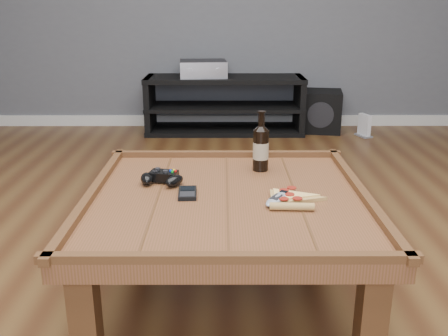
{
  "coord_description": "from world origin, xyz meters",
  "views": [
    {
      "loc": [
        -0.02,
        -1.67,
        1.1
      ],
      "look_at": [
        -0.01,
        0.11,
        0.52
      ],
      "focal_mm": 40.0,
      "sensor_mm": 36.0,
      "label": 1
    }
  ],
  "objects_px": {
    "beer_bottle": "(261,147)",
    "subwoofer": "(320,111)",
    "av_receiver": "(203,69)",
    "pizza_slice": "(290,198)",
    "smartphone": "(187,193)",
    "game_console": "(364,126)",
    "remote_control": "(278,198)",
    "coffee_table": "(227,211)",
    "media_console": "(225,105)",
    "game_controller": "(162,178)"
  },
  "relations": [
    {
      "from": "beer_bottle",
      "to": "subwoofer",
      "type": "height_order",
      "value": "beer_bottle"
    },
    {
      "from": "av_receiver",
      "to": "pizza_slice",
      "type": "bearing_deg",
      "value": -86.44
    },
    {
      "from": "pizza_slice",
      "to": "av_receiver",
      "type": "distance_m",
      "value": 2.83
    },
    {
      "from": "pizza_slice",
      "to": "smartphone",
      "type": "height_order",
      "value": "pizza_slice"
    },
    {
      "from": "game_console",
      "to": "beer_bottle",
      "type": "bearing_deg",
      "value": -136.11
    },
    {
      "from": "remote_control",
      "to": "game_console",
      "type": "distance_m",
      "value": 2.86
    },
    {
      "from": "smartphone",
      "to": "remote_control",
      "type": "height_order",
      "value": "remote_control"
    },
    {
      "from": "coffee_table",
      "to": "beer_bottle",
      "type": "distance_m",
      "value": 0.36
    },
    {
      "from": "pizza_slice",
      "to": "av_receiver",
      "type": "height_order",
      "value": "av_receiver"
    },
    {
      "from": "coffee_table",
      "to": "game_console",
      "type": "distance_m",
      "value": 2.87
    },
    {
      "from": "beer_bottle",
      "to": "media_console",
      "type": "bearing_deg",
      "value": 93.25
    },
    {
      "from": "pizza_slice",
      "to": "game_console",
      "type": "relative_size",
      "value": 1.38
    },
    {
      "from": "beer_bottle",
      "to": "smartphone",
      "type": "relative_size",
      "value": 2.01
    },
    {
      "from": "coffee_table",
      "to": "pizza_slice",
      "type": "relative_size",
      "value": 3.78
    },
    {
      "from": "smartphone",
      "to": "coffee_table",
      "type": "bearing_deg",
      "value": -5.82
    },
    {
      "from": "pizza_slice",
      "to": "remote_control",
      "type": "bearing_deg",
      "value": -171.76
    },
    {
      "from": "coffee_table",
      "to": "remote_control",
      "type": "distance_m",
      "value": 0.2
    },
    {
      "from": "av_receiver",
      "to": "subwoofer",
      "type": "height_order",
      "value": "av_receiver"
    },
    {
      "from": "smartphone",
      "to": "subwoofer",
      "type": "relative_size",
      "value": 0.29
    },
    {
      "from": "av_receiver",
      "to": "remote_control",
      "type": "bearing_deg",
      "value": -87.28
    },
    {
      "from": "media_console",
      "to": "subwoofer",
      "type": "height_order",
      "value": "media_console"
    },
    {
      "from": "remote_control",
      "to": "subwoofer",
      "type": "distance_m",
      "value": 2.95
    },
    {
      "from": "coffee_table",
      "to": "pizza_slice",
      "type": "bearing_deg",
      "value": -12.96
    },
    {
      "from": "media_console",
      "to": "pizza_slice",
      "type": "distance_m",
      "value": 2.82
    },
    {
      "from": "beer_bottle",
      "to": "av_receiver",
      "type": "xyz_separation_m",
      "value": [
        -0.33,
        2.45,
        0.02
      ]
    },
    {
      "from": "media_console",
      "to": "av_receiver",
      "type": "relative_size",
      "value": 3.27
    },
    {
      "from": "remote_control",
      "to": "coffee_table",
      "type": "bearing_deg",
      "value": -165.27
    },
    {
      "from": "media_console",
      "to": "remote_control",
      "type": "height_order",
      "value": "media_console"
    },
    {
      "from": "game_controller",
      "to": "subwoofer",
      "type": "xyz_separation_m",
      "value": [
        1.12,
        2.67,
        -0.29
      ]
    },
    {
      "from": "coffee_table",
      "to": "smartphone",
      "type": "height_order",
      "value": "coffee_table"
    },
    {
      "from": "game_console",
      "to": "smartphone",
      "type": "bearing_deg",
      "value": -138.75
    },
    {
      "from": "smartphone",
      "to": "beer_bottle",
      "type": "bearing_deg",
      "value": 42.46
    },
    {
      "from": "media_console",
      "to": "remote_control",
      "type": "xyz_separation_m",
      "value": [
        0.18,
        -2.8,
        0.22
      ]
    },
    {
      "from": "beer_bottle",
      "to": "remote_control",
      "type": "distance_m",
      "value": 0.36
    },
    {
      "from": "game_controller",
      "to": "game_console",
      "type": "xyz_separation_m",
      "value": [
        1.47,
        2.45,
        -0.38
      ]
    },
    {
      "from": "game_controller",
      "to": "remote_control",
      "type": "xyz_separation_m",
      "value": [
        0.43,
        -0.18,
        -0.01
      ]
    },
    {
      "from": "coffee_table",
      "to": "subwoofer",
      "type": "xyz_separation_m",
      "value": [
        0.87,
        2.8,
        -0.21
      ]
    },
    {
      "from": "game_controller",
      "to": "remote_control",
      "type": "height_order",
      "value": "game_controller"
    },
    {
      "from": "media_console",
      "to": "game_console",
      "type": "distance_m",
      "value": 1.24
    },
    {
      "from": "game_console",
      "to": "av_receiver",
      "type": "bearing_deg",
      "value": 152.57
    },
    {
      "from": "subwoofer",
      "to": "remote_control",
      "type": "bearing_deg",
      "value": -94.18
    },
    {
      "from": "beer_bottle",
      "to": "game_console",
      "type": "xyz_separation_m",
      "value": [
        1.08,
        2.29,
        -0.46
      ]
    },
    {
      "from": "smartphone",
      "to": "game_controller",
      "type": "bearing_deg",
      "value": 128.62
    },
    {
      "from": "subwoofer",
      "to": "media_console",
      "type": "bearing_deg",
      "value": -167.36
    },
    {
      "from": "coffee_table",
      "to": "remote_control",
      "type": "bearing_deg",
      "value": -17.04
    },
    {
      "from": "pizza_slice",
      "to": "game_controller",
      "type": "bearing_deg",
      "value": 161.7
    },
    {
      "from": "game_controller",
      "to": "subwoofer",
      "type": "relative_size",
      "value": 0.43
    },
    {
      "from": "smartphone",
      "to": "av_receiver",
      "type": "distance_m",
      "value": 2.74
    },
    {
      "from": "coffee_table",
      "to": "av_receiver",
      "type": "distance_m",
      "value": 2.76
    },
    {
      "from": "remote_control",
      "to": "beer_bottle",
      "type": "bearing_deg",
      "value": 127.92
    }
  ]
}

